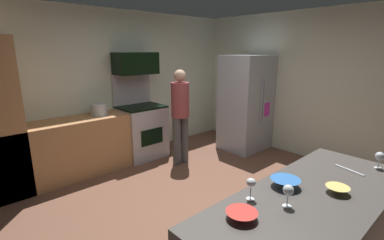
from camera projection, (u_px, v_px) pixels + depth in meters
name	position (u px, v px, depth m)	size (l,w,h in m)	color
ground_plane	(208.00, 203.00, 3.62)	(5.20, 4.80, 0.02)	brown
wall_back	(116.00, 86.00, 4.97)	(5.20, 0.12, 2.60)	silver
wall_right	(309.00, 86.00, 4.95)	(0.12, 4.80, 2.60)	silver
lower_cabinet_run	(78.00, 147.00, 4.33)	(2.40, 0.60, 0.90)	#BB8150
oven_range	(141.00, 129.00, 5.07)	(0.76, 0.65, 1.51)	#B9B2B6
microwave	(136.00, 63.00, 4.84)	(0.74, 0.38, 0.38)	black
refrigerator	(246.00, 103.00, 5.41)	(0.88, 0.76, 1.83)	#B0B6BF
person_cook	(180.00, 112.00, 4.66)	(0.31, 0.30, 1.62)	#4D4D4D
mixing_bowl_large	(337.00, 190.00, 2.04)	(0.17, 0.17, 0.05)	#E4CD68
mixing_bowl_small	(285.00, 183.00, 2.14)	(0.23, 0.23, 0.06)	#2D6AB9
mixing_bowl_prep	(242.00, 215.00, 1.73)	(0.20, 0.20, 0.05)	red
wine_glass_near	(251.00, 184.00, 1.93)	(0.07, 0.07, 0.16)	silver
wine_glass_mid	(288.00, 191.00, 1.84)	(0.07, 0.07, 0.16)	silver
wine_glass_far	(380.00, 157.00, 2.45)	(0.07, 0.07, 0.15)	silver
knife_chef	(349.00, 170.00, 2.43)	(0.27, 0.02, 0.01)	#B7BABF
stock_pot	(99.00, 110.00, 4.46)	(0.26, 0.26, 0.19)	#AFB7C1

